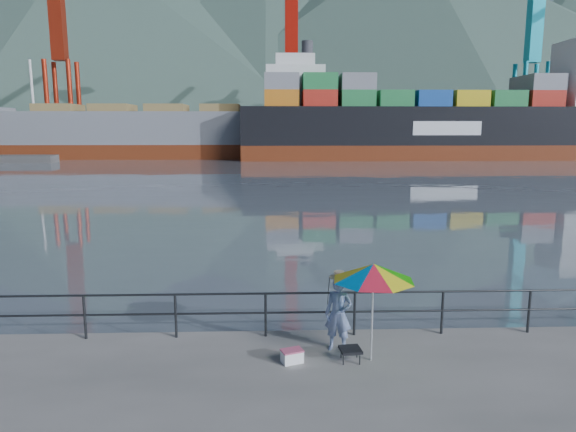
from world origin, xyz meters
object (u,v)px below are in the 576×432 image
(beach_umbrella, at_px, (373,272))
(fisherman, at_px, (338,314))
(cooler_bag, at_px, (292,357))
(bulk_carrier, at_px, (196,131))
(container_ship, at_px, (447,119))

(beach_umbrella, bearing_deg, fisherman, 139.52)
(cooler_bag, xyz_separation_m, bulk_carrier, (-12.21, 74.13, 3.95))
(bulk_carrier, bearing_deg, fisherman, -79.82)
(fisherman, xyz_separation_m, container_ship, (25.93, 69.21, 5.05))
(bulk_carrier, bearing_deg, beach_umbrella, -79.44)
(beach_umbrella, bearing_deg, bulk_carrier, 100.56)
(container_ship, bearing_deg, cooler_bag, -111.10)
(fisherman, relative_size, bulk_carrier, 0.03)
(beach_umbrella, relative_size, bulk_carrier, 0.04)
(fisherman, height_order, bulk_carrier, bulk_carrier)
(bulk_carrier, height_order, container_ship, container_ship)
(beach_umbrella, height_order, container_ship, container_ship)
(beach_umbrella, relative_size, container_ship, 0.03)
(fisherman, distance_m, beach_umbrella, 1.32)
(fisherman, relative_size, cooler_bag, 3.89)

